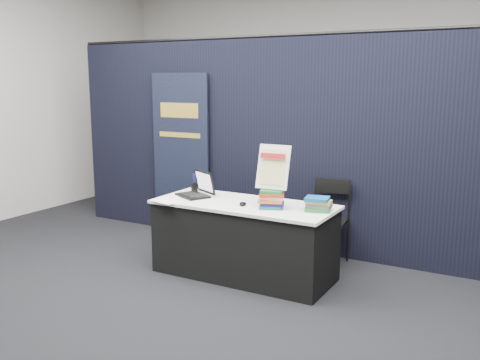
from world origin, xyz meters
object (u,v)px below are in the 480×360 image
display_table (244,239)px  pullup_banner (181,164)px  book_stack_tall (271,199)px  laptop (195,190)px  book_stack_short (318,204)px  stacking_chair (327,218)px  info_sign (273,167)px

display_table → pullup_banner: size_ratio=0.89×
book_stack_tall → display_table: bearing=168.8°
laptop → book_stack_tall: 0.94m
book_stack_short → pullup_banner: size_ratio=0.13×
laptop → book_stack_short: (1.35, 0.02, 0.00)m
stacking_chair → book_stack_tall: bearing=-113.1°
stacking_chair → pullup_banner: bearing=168.4°
book_stack_tall → info_sign: bearing=90.0°
laptop → stacking_chair: bearing=59.3°
pullup_banner → book_stack_short: bearing=-23.1°
book_stack_tall → stacking_chair: 0.94m
display_table → stacking_chair: bearing=53.2°
book_stack_short → pullup_banner: (-2.19, 0.90, 0.08)m
display_table → stacking_chair: 0.97m
book_stack_short → stacking_chair: size_ratio=0.29×
laptop → stacking_chair: size_ratio=0.47×
book_stack_short → info_sign: 0.54m
book_stack_tall → stacking_chair: (0.25, 0.84, -0.34)m
laptop → stacking_chair: 1.43m
laptop → book_stack_tall: size_ratio=1.55×
book_stack_tall → book_stack_short: size_ratio=1.05×
display_table → book_stack_short: 0.87m
book_stack_short → info_sign: bearing=-168.5°
pullup_banner → book_stack_tall: bearing=-30.7°
info_sign → stacking_chair: 1.06m
book_stack_short → display_table: bearing=-176.1°
book_stack_tall → laptop: bearing=173.9°
laptop → display_table: bearing=23.9°
info_sign → stacking_chair: (0.25, 0.81, -0.64)m
info_sign → display_table: bearing=171.8°
info_sign → pullup_banner: 2.03m
laptop → stacking_chair: laptop is taller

